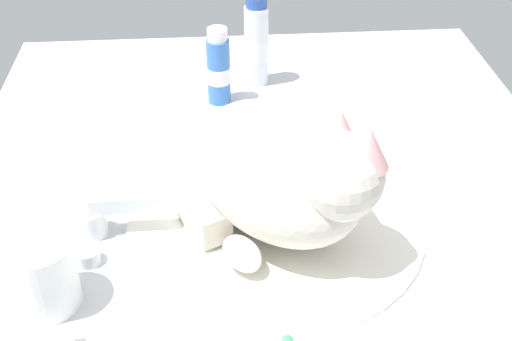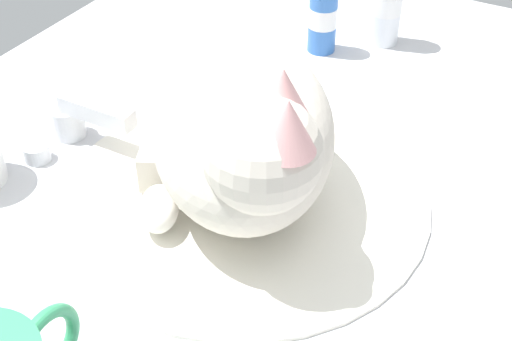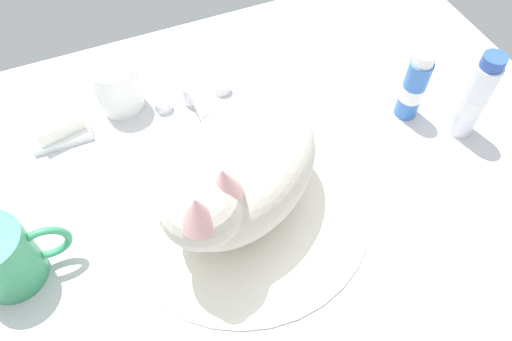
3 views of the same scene
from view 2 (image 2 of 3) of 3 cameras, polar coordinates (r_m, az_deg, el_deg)
ground_plane at (r=70.45cm, az=-0.97°, el=-3.04°), size 110.00×82.50×3.00cm
sink_basin at (r=69.21cm, az=-0.98°, el=-1.87°), size 36.05×36.05×0.79cm
faucet at (r=78.19cm, az=-14.16°, el=3.96°), size 12.99×10.57×5.44cm
cat at (r=63.16cm, az=-1.04°, el=2.99°), size 29.19×27.74×17.46cm
toothpaste_bottle at (r=91.83cm, az=5.43°, el=12.76°), size 3.67×3.67×12.26cm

